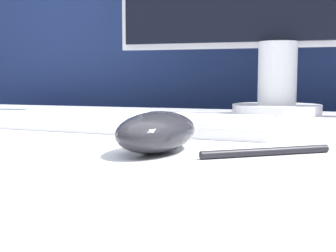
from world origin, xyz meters
name	(u,v)px	position (x,y,z in m)	size (l,w,h in m)	color
partition_panel	(233,158)	(0.00, 0.68, 0.64)	(5.00, 0.03, 1.27)	navy
computer_mouse_near	(157,132)	(0.05, -0.09, 0.80)	(0.08, 0.13, 0.04)	#232328
keyboard	(132,123)	(-0.05, 0.08, 0.79)	(0.42, 0.14, 0.02)	white
pen	(266,152)	(0.16, -0.08, 0.78)	(0.12, 0.09, 0.01)	black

